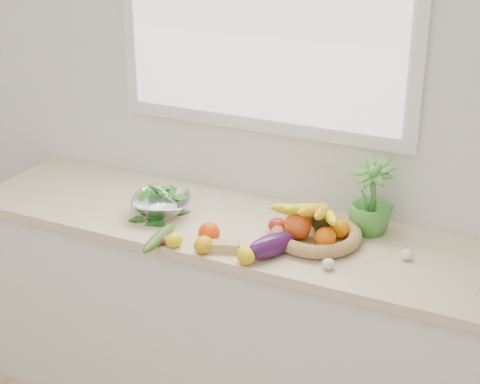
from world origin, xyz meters
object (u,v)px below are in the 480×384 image
at_px(apple, 277,227).
at_px(potted_herb, 371,197).
at_px(fruit_basket, 316,229).
at_px(colander_with_spinach, 161,201).
at_px(cucumber, 159,238).
at_px(eggplant, 271,246).

distance_m(apple, potted_herb, 0.38).
height_order(apple, fruit_basket, fruit_basket).
relative_size(fruit_basket, colander_with_spinach, 1.29).
distance_m(cucumber, colander_with_spinach, 0.25).
distance_m(eggplant, cucumber, 0.43).
height_order(eggplant, potted_herb, potted_herb).
distance_m(apple, fruit_basket, 0.15).
relative_size(cucumber, potted_herb, 0.80).
height_order(cucumber, fruit_basket, fruit_basket).
xyz_separation_m(fruit_basket, colander_with_spinach, (-0.65, -0.06, 0.01)).
bearing_deg(fruit_basket, cucumber, -152.25).
height_order(potted_herb, fruit_basket, potted_herb).
bearing_deg(cucumber, eggplant, 12.17).
relative_size(eggplant, potted_herb, 0.68).
xyz_separation_m(cucumber, fruit_basket, (0.52, 0.28, 0.03)).
xyz_separation_m(eggplant, potted_herb, (0.26, 0.35, 0.10)).
height_order(cucumber, colander_with_spinach, colander_with_spinach).
bearing_deg(apple, potted_herb, 31.72).
relative_size(cucumber, fruit_basket, 0.62).
xyz_separation_m(apple, fruit_basket, (0.15, 0.02, 0.01)).
bearing_deg(apple, eggplant, -74.39).
distance_m(cucumber, fruit_basket, 0.59).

